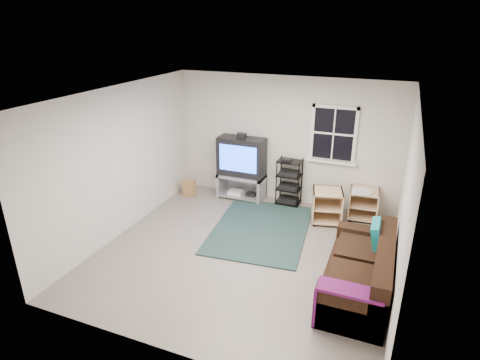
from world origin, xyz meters
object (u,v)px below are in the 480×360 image
at_px(side_table_left, 327,204).
at_px(side_table_right, 363,201).
at_px(sofa, 361,274).
at_px(av_rack, 289,185).
at_px(tv_unit, 242,163).

bearing_deg(side_table_left, side_table_right, 31.17).
bearing_deg(side_table_left, sofa, -67.05).
bearing_deg(av_rack, sofa, -55.04).
distance_m(av_rack, side_table_left, 0.98).
height_order(tv_unit, av_rack, tv_unit).
xyz_separation_m(av_rack, side_table_right, (1.50, -0.06, -0.09)).
height_order(side_table_right, sofa, sofa).
height_order(side_table_left, sofa, sofa).
height_order(side_table_left, side_table_right, side_table_left).
bearing_deg(av_rack, side_table_left, -27.17).
bearing_deg(side_table_right, tv_unit, -179.84).
relative_size(tv_unit, side_table_right, 2.33).
height_order(av_rack, side_table_right, av_rack).
bearing_deg(tv_unit, av_rack, 3.80).
distance_m(tv_unit, av_rack, 1.08).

